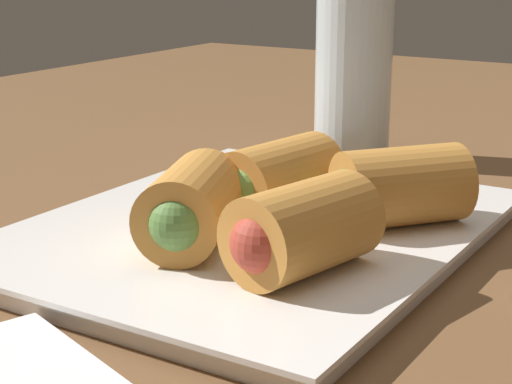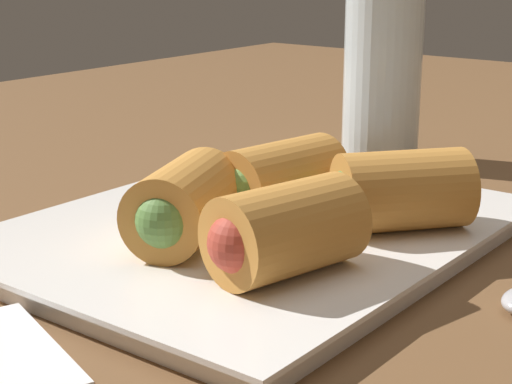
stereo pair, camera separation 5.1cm
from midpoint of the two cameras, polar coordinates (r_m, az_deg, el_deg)
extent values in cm
cube|color=brown|center=(53.44, 1.14, -4.33)|extent=(180.00, 140.00, 2.00)
cube|color=white|center=(52.19, -2.80, -2.99)|extent=(29.79, 23.67, 1.20)
cube|color=white|center=(51.95, -2.81, -2.21)|extent=(30.98, 24.61, 0.30)
cylinder|color=#C68438|center=(51.15, 6.90, 0.35)|extent=(8.88, 8.47, 4.73)
sphere|color=#56843D|center=(49.91, 3.70, 0.04)|extent=(3.08, 3.08, 3.08)
cylinder|color=#C68438|center=(52.41, -1.22, 0.85)|extent=(8.27, 5.92, 4.73)
sphere|color=#6B9E47|center=(50.27, -3.59, 0.15)|extent=(3.08, 3.08, 3.08)
cylinder|color=#C68438|center=(43.20, -0.20, -2.50)|extent=(8.45, 6.29, 4.73)
sphere|color=#B23D2D|center=(41.18, -3.23, -3.48)|extent=(3.08, 3.08, 3.08)
cylinder|color=#C68438|center=(47.44, -7.37, -0.93)|extent=(8.80, 7.19, 4.73)
sphere|color=#56843D|center=(44.65, -8.55, -2.06)|extent=(3.08, 3.08, 3.08)
cylinder|color=silver|center=(73.28, 4.51, 7.53)|extent=(6.49, 6.49, 13.62)
camera|label=1|loc=(0.03, -92.85, -0.82)|focal=60.00mm
camera|label=2|loc=(0.03, 87.15, 0.82)|focal=60.00mm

